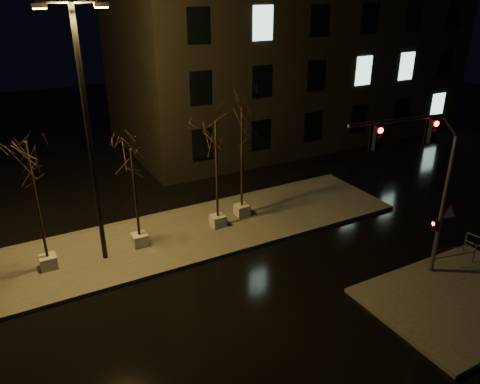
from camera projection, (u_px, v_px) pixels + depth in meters
ground at (241, 309)px, 17.01m from camera, size 90.00×90.00×0.00m
median at (179, 236)px, 21.79m from camera, size 22.00×5.00×0.15m
sidewalk_corner at (462, 298)px, 17.46m from camera, size 7.00×5.00×0.15m
building at (290, 33)px, 34.53m from camera, size 25.00×12.00×15.00m
tree_1 at (31, 172)px, 17.51m from camera, size 1.80×1.80×5.56m
tree_2 at (133, 172)px, 19.45m from camera, size 1.80×1.80×4.63m
tree_3 at (216, 146)px, 20.90m from camera, size 1.80×1.80×5.33m
tree_4 at (242, 133)px, 21.88m from camera, size 1.80×1.80×5.67m
traffic_signal_mast at (427, 175)px, 16.94m from camera, size 5.34×0.88×6.58m
streetlight_main at (87, 124)px, 17.57m from camera, size 2.54×0.37×10.17m
guard_rail_a at (454, 254)px, 19.05m from camera, size 2.09×0.52×0.93m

